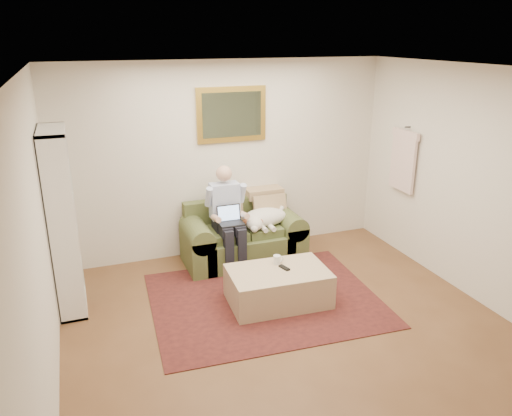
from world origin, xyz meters
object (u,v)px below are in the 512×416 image
sofa (243,241)px  ottoman (278,286)px  laptop (230,218)px  sleeping_dog (265,217)px  bookshelf (63,222)px  coffee_mug (277,260)px  seated_man (229,219)px

sofa → ottoman: bearing=-89.9°
sofa → laptop: size_ratio=5.15×
sofa → sleeping_dog: sofa is taller
laptop → bookshelf: size_ratio=0.15×
laptop → bookshelf: bearing=-172.4°
coffee_mug → bookshelf: bearing=165.3°
seated_man → sleeping_dog: (0.52, 0.06, -0.06)m
seated_man → sleeping_dog: size_ratio=2.04×
laptop → coffee_mug: 0.93m
ottoman → bookshelf: size_ratio=0.55×
sofa → sleeping_dog: bearing=-15.7°
sofa → sleeping_dog: size_ratio=2.43×
seated_man → laptop: (0.00, -0.06, 0.03)m
laptop → bookshelf: bookshelf is taller
sleeping_dog → coffee_mug: sleeping_dog is taller
laptop → ottoman: 1.16m
sofa → laptop: (-0.24, -0.21, 0.42)m
seated_man → ottoman: bearing=-77.5°
laptop → bookshelf: (-1.95, -0.26, 0.31)m
sleeping_dog → sofa: bearing=164.3°
laptop → sleeping_dog: bearing=13.6°
bookshelf → seated_man: bearing=9.4°
seated_man → laptop: seated_man is taller
ottoman → sleeping_dog: bearing=76.2°
sofa → coffee_mug: sofa is taller
seated_man → coffee_mug: 0.98m
seated_man → ottoman: (0.24, -1.08, -0.46)m
laptop → sofa: bearing=41.0°
seated_man → bookshelf: bearing=-170.6°
laptop → sleeping_dog: 0.54m
bookshelf → sleeping_dog: bearing=8.9°
coffee_mug → bookshelf: bookshelf is taller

